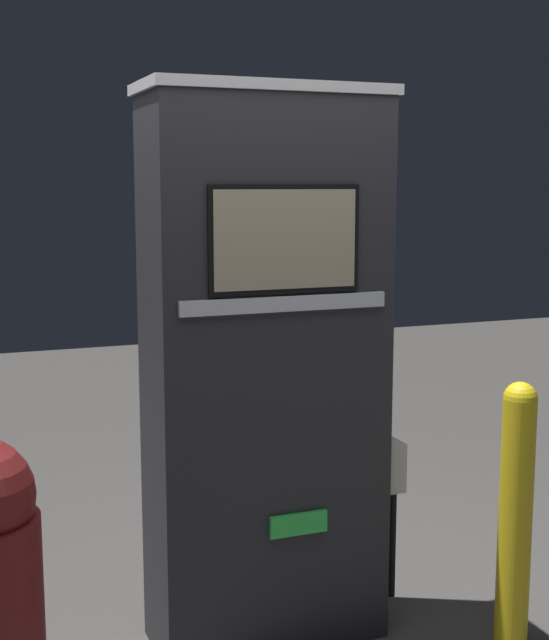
{
  "coord_description": "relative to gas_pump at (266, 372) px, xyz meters",
  "views": [
    {
      "loc": [
        -1.22,
        -3.0,
        1.83
      ],
      "look_at": [
        0.0,
        0.1,
        1.32
      ],
      "focal_mm": 50.0,
      "sensor_mm": 36.0,
      "label": 1
    }
  ],
  "objects": [
    {
      "name": "safety_bollard",
      "position": [
        0.85,
        -0.47,
        -0.53
      ],
      "size": [
        0.13,
        0.13,
        1.09
      ],
      "color": "yellow",
      "rests_on": "ground_plane"
    },
    {
      "name": "gas_pump",
      "position": [
        0.0,
        0.0,
        0.0
      ],
      "size": [
        1.02,
        0.44,
        2.2
      ],
      "color": "#28282D",
      "rests_on": "ground_plane"
    }
  ]
}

